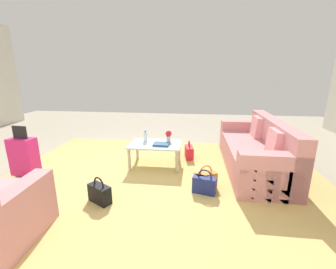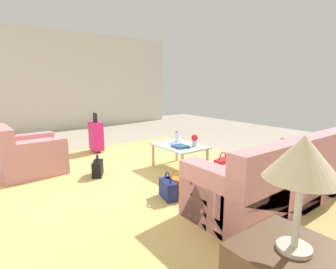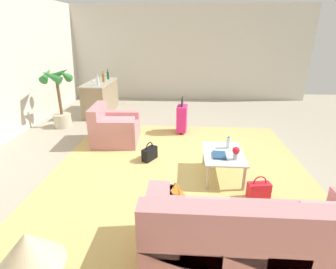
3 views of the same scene
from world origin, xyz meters
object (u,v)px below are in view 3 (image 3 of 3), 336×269
(coffee_table, at_px, (223,156))
(wine_glass_left_of_centre, at_px, (98,78))
(wine_bottle_green, at_px, (108,75))
(coffee_table_book, at_px, (219,155))
(bar_console, at_px, (101,97))
(water_bottle, at_px, (228,143))
(potted_palm, at_px, (59,96))
(handbag_red, at_px, (259,190))
(handbag_orange, at_px, (176,198))
(handbag_black, at_px, (150,153))
(wine_bottle_clear, at_px, (98,81))
(handbag_navy, at_px, (166,197))
(table_lamp, at_px, (29,252))
(wine_bottle_amber, at_px, (103,78))
(flower_vase, at_px, (236,152))
(suitcase_magenta, at_px, (182,118))
(wine_glass_leftmost, at_px, (93,82))
(wine_glass_right_of_centre, at_px, (106,75))
(couch, at_px, (256,241))
(armchair, at_px, (113,130))

(coffee_table, height_order, wine_glass_left_of_centre, wine_glass_left_of_centre)
(wine_glass_left_of_centre, relative_size, wine_bottle_green, 0.51)
(coffee_table_book, height_order, bar_console, bar_console)
(bar_console, distance_m, wine_bottle_green, 0.75)
(water_bottle, bearing_deg, potted_palm, 62.24)
(handbag_red, bearing_deg, coffee_table_book, 48.28)
(coffee_table_book, xyz_separation_m, handbag_orange, (-0.75, 0.64, -0.31))
(water_bottle, relative_size, handbag_black, 0.57)
(wine_bottle_clear, height_order, handbag_red, wine_bottle_clear)
(handbag_navy, bearing_deg, wine_glass_left_of_centre, 27.29)
(table_lamp, xyz_separation_m, bar_console, (6.30, 1.60, -0.62))
(wine_bottle_amber, height_order, potted_palm, potted_palm)
(table_lamp, xyz_separation_m, wine_bottle_green, (6.78, 1.47, -0.07))
(flower_vase, relative_size, handbag_black, 0.57)
(wine_bottle_clear, xyz_separation_m, suitcase_magenta, (-1.02, -2.27, -0.67))
(potted_palm, bearing_deg, coffee_table_book, -122.66)
(suitcase_magenta, bearing_deg, handbag_black, 158.86)
(coffee_table_book, bearing_deg, wine_bottle_green, 38.01)
(handbag_orange, height_order, handbag_red, same)
(wine_glass_leftmost, bearing_deg, handbag_navy, -149.72)
(wine_bottle_clear, bearing_deg, coffee_table, -135.46)
(wine_glass_right_of_centre, bearing_deg, potted_palm, 160.79)
(couch, bearing_deg, coffee_table_book, 6.15)
(wine_bottle_clear, height_order, handbag_navy, wine_bottle_clear)
(handbag_navy, height_order, handbag_black, same)
(coffee_table, distance_m, handbag_orange, 1.15)
(coffee_table, relative_size, wine_bottle_clear, 3.05)
(coffee_table, relative_size, water_bottle, 4.49)
(wine_glass_right_of_centre, height_order, handbag_navy, wine_glass_right_of_centre)
(wine_bottle_clear, relative_size, potted_palm, 0.20)
(coffee_table_book, xyz_separation_m, handbag_navy, (-0.73, 0.79, -0.31))
(wine_glass_leftmost, height_order, handbag_navy, wine_glass_leftmost)
(wine_bottle_amber, distance_m, suitcase_magenta, 2.81)
(water_bottle, relative_size, potted_palm, 0.14)
(coffee_table, height_order, table_lamp, table_lamp)
(wine_bottle_amber, relative_size, handbag_navy, 0.84)
(bar_console, bearing_deg, handbag_orange, -151.45)
(wine_glass_right_of_centre, xyz_separation_m, handbag_red, (-4.64, -3.51, -0.89))
(handbag_orange, xyz_separation_m, handbag_red, (0.27, -1.17, 0.00))
(wine_glass_leftmost, bearing_deg, potted_palm, 141.19)
(wine_glass_left_of_centre, bearing_deg, suitcase_magenta, -121.83)
(coffee_table_book, distance_m, flower_vase, 0.27)
(table_lamp, height_order, wine_glass_left_of_centre, table_lamp)
(couch, bearing_deg, suitcase_magenta, 11.92)
(handbag_red, distance_m, handbag_black, 2.05)
(wine_bottle_clear, relative_size, wine_bottle_amber, 1.00)
(couch, relative_size, coffee_table_book, 8.53)
(wine_glass_right_of_centre, bearing_deg, wine_glass_left_of_centre, 173.76)
(handbag_red, bearing_deg, handbag_orange, 103.16)
(armchair, xyz_separation_m, flower_vase, (-1.52, -2.32, 0.26))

